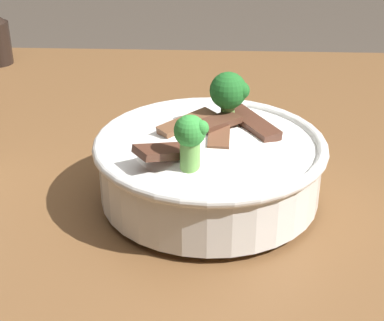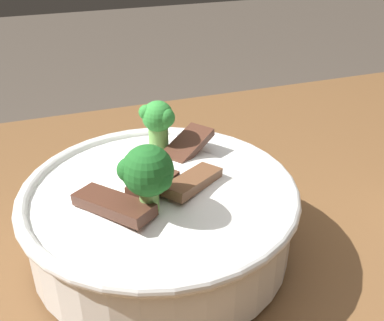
# 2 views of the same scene
# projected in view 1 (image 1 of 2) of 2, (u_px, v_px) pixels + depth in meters

# --- Properties ---
(dining_table) EXTENTS (1.57, 0.90, 0.77)m
(dining_table) POSITION_uv_depth(u_px,v_px,m) (323.00, 219.00, 0.77)
(dining_table) COLOR brown
(dining_table) RESTS_ON ground
(rice_bowl) EXTENTS (0.24, 0.24, 0.13)m
(rice_bowl) POSITION_uv_depth(u_px,v_px,m) (210.00, 163.00, 0.63)
(rice_bowl) COLOR white
(rice_bowl) RESTS_ON dining_table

